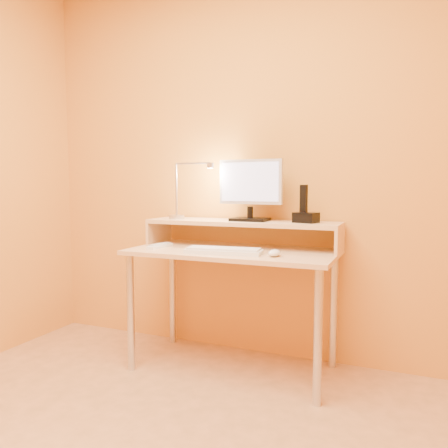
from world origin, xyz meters
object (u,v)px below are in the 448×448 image
at_px(monitor_panel, 251,182).
at_px(phone_dock, 306,218).
at_px(lamp_base, 177,217).
at_px(keyboard, 223,251).
at_px(remote_control, 160,246).
at_px(mouse, 274,253).

xyz_separation_m(monitor_panel, phone_dock, (0.34, -0.01, -0.21)).
distance_m(monitor_panel, lamp_base, 0.54).
xyz_separation_m(lamp_base, keyboard, (0.44, -0.27, -0.16)).
distance_m(monitor_panel, remote_control, 0.68).
bearing_deg(phone_dock, monitor_panel, -165.52).
relative_size(lamp_base, phone_dock, 0.77).
bearing_deg(mouse, keyboard, -177.88).
relative_size(monitor_panel, phone_dock, 3.06).
bearing_deg(mouse, lamp_base, 159.96).
relative_size(mouse, remote_control, 0.54).
xyz_separation_m(phone_dock, mouse, (-0.10, -0.29, -0.17)).
bearing_deg(monitor_panel, keyboard, -97.80).
relative_size(phone_dock, remote_control, 0.65).
bearing_deg(lamp_base, remote_control, -90.12).
distance_m(lamp_base, mouse, 0.79).
bearing_deg(monitor_panel, mouse, -50.67).
bearing_deg(remote_control, phone_dock, 21.65).
distance_m(monitor_panel, phone_dock, 0.40).
distance_m(phone_dock, mouse, 0.35).
relative_size(phone_dock, mouse, 1.21).
bearing_deg(phone_dock, lamp_base, -161.80).
bearing_deg(lamp_base, phone_dock, 2.05).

